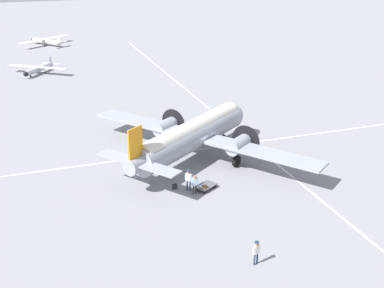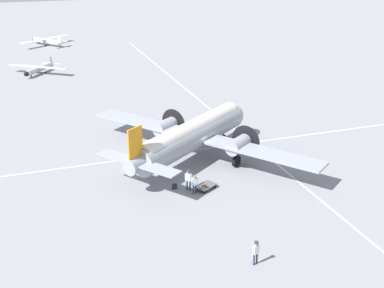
{
  "view_description": "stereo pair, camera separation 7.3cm",
  "coord_description": "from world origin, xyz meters",
  "px_view_note": "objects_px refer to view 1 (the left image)",
  "views": [
    {
      "loc": [
        -13.45,
        -38.67,
        18.47
      ],
      "look_at": [
        0.0,
        0.0,
        1.59
      ],
      "focal_mm": 45.0,
      "sensor_mm": 36.0,
      "label": 1
    },
    {
      "loc": [
        -13.39,
        -38.7,
        18.47
      ],
      "look_at": [
        0.0,
        0.0,
        1.59
      ],
      "focal_mm": 45.0,
      "sensor_mm": 36.0,
      "label": 2
    }
  ],
  "objects_px": {
    "light_aircraft_distant": "(46,41)",
    "baggage_cart": "(206,186)",
    "passenger_boarding": "(195,182)",
    "suitcase_upright_spare": "(204,189)",
    "crew_foreground": "(256,250)",
    "airliner_main": "(195,134)",
    "suitcase_near_door": "(175,186)",
    "ramp_agent": "(189,178)",
    "light_aircraft_taxiing": "(38,69)"
  },
  "relations": [
    {
      "from": "crew_foreground",
      "to": "baggage_cart",
      "type": "height_order",
      "value": "crew_foreground"
    },
    {
      "from": "ramp_agent",
      "to": "light_aircraft_distant",
      "type": "relative_size",
      "value": 0.19
    },
    {
      "from": "passenger_boarding",
      "to": "airliner_main",
      "type": "bearing_deg",
      "value": 72.12
    },
    {
      "from": "suitcase_near_door",
      "to": "baggage_cart",
      "type": "distance_m",
      "value": 2.54
    },
    {
      "from": "ramp_agent",
      "to": "suitcase_near_door",
      "type": "distance_m",
      "value": 1.48
    },
    {
      "from": "suitcase_near_door",
      "to": "light_aircraft_distant",
      "type": "distance_m",
      "value": 67.86
    },
    {
      "from": "passenger_boarding",
      "to": "suitcase_upright_spare",
      "type": "distance_m",
      "value": 1.09
    },
    {
      "from": "airliner_main",
      "to": "light_aircraft_distant",
      "type": "xyz_separation_m",
      "value": [
        -9.69,
        62.28,
        -1.58
      ]
    },
    {
      "from": "suitcase_upright_spare",
      "to": "light_aircraft_taxiing",
      "type": "relative_size",
      "value": 0.07
    },
    {
      "from": "crew_foreground",
      "to": "airliner_main",
      "type": "bearing_deg",
      "value": 68.52
    },
    {
      "from": "crew_foreground",
      "to": "baggage_cart",
      "type": "distance_m",
      "value": 10.53
    },
    {
      "from": "passenger_boarding",
      "to": "ramp_agent",
      "type": "relative_size",
      "value": 0.91
    },
    {
      "from": "passenger_boarding",
      "to": "baggage_cart",
      "type": "relative_size",
      "value": 0.79
    },
    {
      "from": "crew_foreground",
      "to": "passenger_boarding",
      "type": "bearing_deg",
      "value": 77.6
    },
    {
      "from": "baggage_cart",
      "to": "light_aircraft_distant",
      "type": "distance_m",
      "value": 68.92
    },
    {
      "from": "suitcase_upright_spare",
      "to": "airliner_main",
      "type": "bearing_deg",
      "value": 77.32
    },
    {
      "from": "crew_foreground",
      "to": "baggage_cart",
      "type": "xyz_separation_m",
      "value": [
        0.61,
        10.49,
        -0.77
      ]
    },
    {
      "from": "passenger_boarding",
      "to": "suitcase_upright_spare",
      "type": "bearing_deg",
      "value": 3.31
    },
    {
      "from": "ramp_agent",
      "to": "baggage_cart",
      "type": "distance_m",
      "value": 1.66
    },
    {
      "from": "crew_foreground",
      "to": "baggage_cart",
      "type": "bearing_deg",
      "value": 71.37
    },
    {
      "from": "passenger_boarding",
      "to": "light_aircraft_taxiing",
      "type": "relative_size",
      "value": 0.19
    },
    {
      "from": "passenger_boarding",
      "to": "light_aircraft_distant",
      "type": "relative_size",
      "value": 0.17
    },
    {
      "from": "suitcase_upright_spare",
      "to": "crew_foreground",
      "type": "bearing_deg",
      "value": -91.79
    },
    {
      "from": "passenger_boarding",
      "to": "light_aircraft_taxiing",
      "type": "distance_m",
      "value": 46.16
    },
    {
      "from": "light_aircraft_taxiing",
      "to": "ramp_agent",
      "type": "bearing_deg",
      "value": 48.19
    },
    {
      "from": "suitcase_upright_spare",
      "to": "baggage_cart",
      "type": "xyz_separation_m",
      "value": [
        0.29,
        0.47,
        -0.03
      ]
    },
    {
      "from": "crew_foreground",
      "to": "ramp_agent",
      "type": "relative_size",
      "value": 0.91
    },
    {
      "from": "crew_foreground",
      "to": "suitcase_near_door",
      "type": "relative_size",
      "value": 3.3
    },
    {
      "from": "light_aircraft_distant",
      "to": "light_aircraft_taxiing",
      "type": "height_order",
      "value": "light_aircraft_distant"
    },
    {
      "from": "light_aircraft_taxiing",
      "to": "light_aircraft_distant",
      "type": "bearing_deg",
      "value": -150.15
    },
    {
      "from": "ramp_agent",
      "to": "passenger_boarding",
      "type": "bearing_deg",
      "value": -29.19
    },
    {
      "from": "airliner_main",
      "to": "passenger_boarding",
      "type": "distance_m",
      "value": 7.14
    },
    {
      "from": "suitcase_near_door",
      "to": "light_aircraft_taxiing",
      "type": "distance_m",
      "value": 44.62
    },
    {
      "from": "suitcase_upright_spare",
      "to": "light_aircraft_distant",
      "type": "bearing_deg",
      "value": 96.8
    },
    {
      "from": "passenger_boarding",
      "to": "suitcase_upright_spare",
      "type": "relative_size",
      "value": 2.58
    },
    {
      "from": "suitcase_near_door",
      "to": "crew_foreground",
      "type": "bearing_deg",
      "value": -80.95
    },
    {
      "from": "ramp_agent",
      "to": "suitcase_near_door",
      "type": "xyz_separation_m",
      "value": [
        -1.02,
        0.57,
        -0.91
      ]
    },
    {
      "from": "crew_foreground",
      "to": "light_aircraft_taxiing",
      "type": "relative_size",
      "value": 0.19
    },
    {
      "from": "airliner_main",
      "to": "baggage_cart",
      "type": "distance_m",
      "value": 6.59
    },
    {
      "from": "suitcase_near_door",
      "to": "baggage_cart",
      "type": "height_order",
      "value": "baggage_cart"
    },
    {
      "from": "suitcase_upright_spare",
      "to": "light_aircraft_taxiing",
      "type": "distance_m",
      "value": 46.32
    },
    {
      "from": "baggage_cart",
      "to": "ramp_agent",
      "type": "bearing_deg",
      "value": 139.84
    },
    {
      "from": "light_aircraft_distant",
      "to": "airliner_main",
      "type": "bearing_deg",
      "value": 151.94
    },
    {
      "from": "crew_foreground",
      "to": "passenger_boarding",
      "type": "xyz_separation_m",
      "value": [
        -0.51,
        9.99,
        -0.02
      ]
    },
    {
      "from": "crew_foreground",
      "to": "ramp_agent",
      "type": "bearing_deg",
      "value": 78.85
    },
    {
      "from": "light_aircraft_distant",
      "to": "light_aircraft_taxiing",
      "type": "xyz_separation_m",
      "value": [
        -2.53,
        -23.81,
        -0.05
      ]
    },
    {
      "from": "airliner_main",
      "to": "crew_foreground",
      "type": "distance_m",
      "value": 16.75
    },
    {
      "from": "light_aircraft_distant",
      "to": "baggage_cart",
      "type": "bearing_deg",
      "value": 150.18
    },
    {
      "from": "passenger_boarding",
      "to": "crew_foreground",
      "type": "bearing_deg",
      "value": -85.75
    },
    {
      "from": "crew_foreground",
      "to": "suitcase_near_door",
      "type": "bearing_deg",
      "value": 83.73
    }
  ]
}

